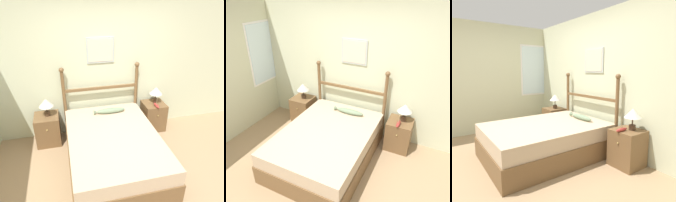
% 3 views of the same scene
% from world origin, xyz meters
% --- Properties ---
extents(ground_plane, '(16.00, 16.00, 0.00)m').
position_xyz_m(ground_plane, '(0.00, 0.00, 0.00)').
color(ground_plane, '#9E7F5B').
extents(wall_back, '(6.40, 0.08, 2.55)m').
position_xyz_m(wall_back, '(-0.00, 1.73, 1.28)').
color(wall_back, beige).
rests_on(wall_back, ground_plane).
extents(wall_left, '(0.08, 6.40, 2.55)m').
position_xyz_m(wall_left, '(-2.13, 0.04, 1.28)').
color(wall_left, beige).
rests_on(wall_left, ground_plane).
extents(bed, '(1.46, 2.03, 0.56)m').
position_xyz_m(bed, '(-0.12, 0.62, 0.28)').
color(bed, brown).
rests_on(bed, ground_plane).
extents(headboard, '(1.49, 0.09, 1.42)m').
position_xyz_m(headboard, '(-0.12, 1.60, 0.80)').
color(headboard, brown).
rests_on(headboard, ground_plane).
extents(nightstand_left, '(0.44, 0.46, 0.58)m').
position_xyz_m(nightstand_left, '(-1.18, 1.45, 0.29)').
color(nightstand_left, brown).
rests_on(nightstand_left, ground_plane).
extents(nightstand_right, '(0.44, 0.46, 0.58)m').
position_xyz_m(nightstand_right, '(0.93, 1.45, 0.29)').
color(nightstand_right, brown).
rests_on(nightstand_right, ground_plane).
extents(table_lamp_left, '(0.26, 0.26, 0.33)m').
position_xyz_m(table_lamp_left, '(-1.15, 1.46, 0.82)').
color(table_lamp_left, '#422D1E').
rests_on(table_lamp_left, nightstand_left).
extents(table_lamp_right, '(0.26, 0.26, 0.33)m').
position_xyz_m(table_lamp_right, '(0.97, 1.50, 0.82)').
color(table_lamp_right, '#422D1E').
rests_on(table_lamp_right, nightstand_right).
extents(model_boat, '(0.06, 0.23, 0.19)m').
position_xyz_m(model_boat, '(0.92, 1.32, 0.60)').
color(model_boat, maroon).
rests_on(model_boat, nightstand_right).
extents(fish_pillow, '(0.59, 0.12, 0.10)m').
position_xyz_m(fish_pillow, '(-0.02, 1.31, 0.61)').
color(fish_pillow, gray).
rests_on(fish_pillow, bed).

